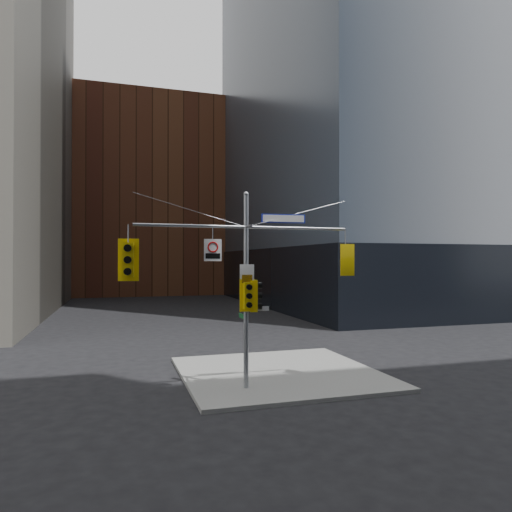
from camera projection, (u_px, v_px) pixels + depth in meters
ground at (263, 409)px, 14.65m from camera, size 160.00×160.00×0.00m
sidewalk_corner at (279, 373)px, 19.06m from camera, size 8.00×8.00×0.15m
podium_ne at (406, 276)px, 53.48m from camera, size 36.40×36.40×6.00m
brick_midrise at (147, 201)px, 70.25m from camera, size 26.00×20.00×28.00m
signal_assembly at (246, 270)px, 16.60m from camera, size 8.00×0.80×7.30m
traffic_light_west_arm at (128, 260)px, 15.40m from camera, size 0.69×0.58×1.45m
traffic_light_east_arm at (345, 260)px, 17.79m from camera, size 0.59×0.46×1.23m
traffic_light_pole_side at (255, 296)px, 16.69m from camera, size 0.48×0.41×1.16m
traffic_light_pole_front at (248, 296)px, 16.34m from camera, size 0.56×0.46×1.18m
street_sign_blade at (283, 219)px, 17.05m from camera, size 1.70×0.17×0.33m
regulatory_sign_arm at (213, 249)px, 16.23m from camera, size 0.63×0.07×0.79m
regulatory_sign_pole at (247, 274)px, 16.49m from camera, size 0.52×0.09×0.68m
street_blade_ew at (258, 309)px, 16.73m from camera, size 0.84×0.08×0.17m
street_blade_ns at (243, 316)px, 17.02m from camera, size 0.08×0.83×0.17m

